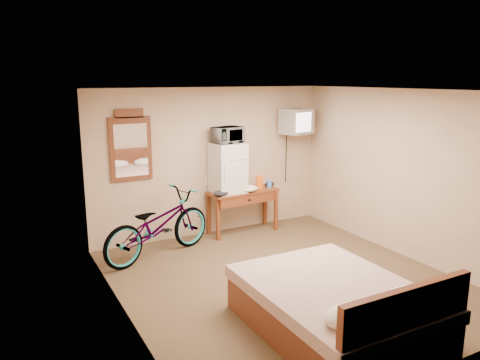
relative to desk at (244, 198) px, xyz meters
The scene contains 13 objects.
room 2.15m from the desk, 103.38° to the right, with size 4.60×4.64×2.50m.
desk is the anchor object (origin of this frame).
mini_fridge 0.62m from the desk, behind, with size 0.54×0.52×0.84m.
microwave 1.14m from the desk, behind, with size 0.48×0.33×0.27m, color white.
snack_bag 0.40m from the desk, ahead, with size 0.11×0.07×0.23m, color orange.
blue_cup 0.54m from the desk, ahead, with size 0.08×0.08×0.14m, color #4784F2.
cloth_cream 0.21m from the desk, 77.26° to the right, with size 0.37×0.28×0.11m, color white.
cloth_dark_a 0.56m from the desk, 163.22° to the right, with size 0.26×0.20×0.10m, color black.
cloth_dark_b 0.59m from the desk, ahead, with size 0.19×0.15×0.08m, color black.
crt_television 1.67m from the desk, ahead, with size 0.61×0.65×0.44m.
wall_mirror 2.12m from the desk, behind, with size 0.66×0.04×1.11m.
bicycle 1.72m from the desk, 167.15° to the right, with size 0.66×1.90×1.00m, color black.
bed 3.47m from the desk, 102.14° to the right, with size 1.57×2.07×0.90m.
Camera 1 is at (-3.30, -4.83, 2.66)m, focal length 35.00 mm.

